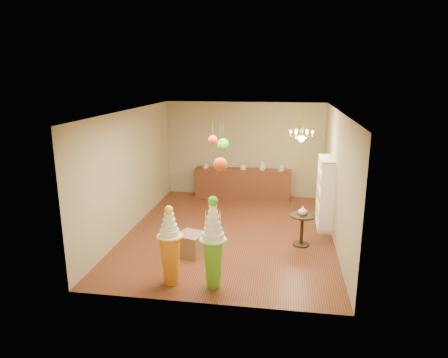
# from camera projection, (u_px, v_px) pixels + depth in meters

# --- Properties ---
(floor) EXTENTS (6.50, 6.50, 0.00)m
(floor) POSITION_uv_depth(u_px,v_px,m) (230.00, 232.00, 9.98)
(floor) COLOR #5B2B18
(floor) RESTS_ON ground
(ceiling) EXTENTS (6.50, 6.50, 0.00)m
(ceiling) POSITION_uv_depth(u_px,v_px,m) (230.00, 111.00, 9.22)
(ceiling) COLOR white
(ceiling) RESTS_ON ground
(wall_back) EXTENTS (5.00, 0.04, 3.00)m
(wall_back) POSITION_uv_depth(u_px,v_px,m) (244.00, 150.00, 12.71)
(wall_back) COLOR tan
(wall_back) RESTS_ON ground
(wall_front) EXTENTS (5.00, 0.04, 3.00)m
(wall_front) POSITION_uv_depth(u_px,v_px,m) (203.00, 221.00, 6.49)
(wall_front) COLOR tan
(wall_front) RESTS_ON ground
(wall_left) EXTENTS (0.04, 6.50, 3.00)m
(wall_left) POSITION_uv_depth(u_px,v_px,m) (131.00, 170.00, 9.97)
(wall_left) COLOR tan
(wall_left) RESTS_ON ground
(wall_right) EXTENTS (0.04, 6.50, 3.00)m
(wall_right) POSITION_uv_depth(u_px,v_px,m) (337.00, 178.00, 9.23)
(wall_right) COLOR tan
(wall_right) RESTS_ON ground
(pedestal_green) EXTENTS (0.48, 0.48, 1.76)m
(pedestal_green) POSITION_uv_depth(u_px,v_px,m) (213.00, 252.00, 7.24)
(pedestal_green) COLOR #5EB126
(pedestal_green) RESTS_ON floor
(pedestal_orange) EXTENTS (0.50, 0.50, 1.54)m
(pedestal_orange) POSITION_uv_depth(u_px,v_px,m) (170.00, 253.00, 7.40)
(pedestal_orange) COLOR orange
(pedestal_orange) RESTS_ON floor
(burlap_riser) EXTENTS (0.67, 0.67, 0.49)m
(burlap_riser) POSITION_uv_depth(u_px,v_px,m) (191.00, 244.00, 8.69)
(burlap_riser) COLOR #826147
(burlap_riser) RESTS_ON floor
(sideboard) EXTENTS (3.04, 0.54, 1.16)m
(sideboard) POSITION_uv_depth(u_px,v_px,m) (243.00, 183.00, 12.70)
(sideboard) COLOR #5B2E1C
(sideboard) RESTS_ON floor
(shelving_unit) EXTENTS (0.33, 1.20, 1.80)m
(shelving_unit) POSITION_uv_depth(u_px,v_px,m) (325.00, 193.00, 10.17)
(shelving_unit) COLOR white
(shelving_unit) RESTS_ON floor
(round_table) EXTENTS (0.69, 0.69, 0.74)m
(round_table) POSITION_uv_depth(u_px,v_px,m) (302.00, 226.00, 9.11)
(round_table) COLOR black
(round_table) RESTS_ON floor
(vase) EXTENTS (0.20, 0.20, 0.20)m
(vase) POSITION_uv_depth(u_px,v_px,m) (303.00, 210.00, 9.02)
(vase) COLOR white
(vase) RESTS_ON round_table
(pom_red_left) EXTENTS (0.26, 0.26, 0.92)m
(pom_red_left) POSITION_uv_depth(u_px,v_px,m) (220.00, 164.00, 7.36)
(pom_red_left) COLOR #42372F
(pom_red_left) RESTS_ON ceiling
(pom_green_mid) EXTENTS (0.24, 0.24, 0.69)m
(pom_green_mid) POSITION_uv_depth(u_px,v_px,m) (223.00, 144.00, 8.22)
(pom_green_mid) COLOR #42372F
(pom_green_mid) RESTS_ON ceiling
(pom_red_right) EXTENTS (0.17, 0.17, 0.44)m
(pom_red_right) POSITION_uv_depth(u_px,v_px,m) (213.00, 140.00, 7.38)
(pom_red_right) COLOR #42372F
(pom_red_right) RESTS_ON ceiling
(chandelier) EXTENTS (0.64, 0.64, 0.85)m
(chandelier) POSITION_uv_depth(u_px,v_px,m) (301.00, 136.00, 10.10)
(chandelier) COLOR gold
(chandelier) RESTS_ON ceiling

